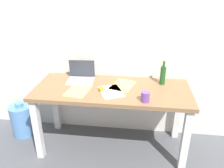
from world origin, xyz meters
TOP-DOWN VIEW (x-y plane):
  - ground_plane at (0.00, 0.00)m, footprint 8.00×8.00m
  - back_wall at (0.00, 0.39)m, footprint 5.20×0.08m
  - desk at (0.00, 0.00)m, footprint 1.61×0.66m
  - laptop_left at (-0.37, 0.16)m, footprint 0.30×0.24m
  - beer_bottle at (0.52, 0.18)m, footprint 0.06×0.06m
  - computer_mouse at (-0.10, -0.06)m, footprint 0.11×0.12m
  - coffee_mug at (0.34, -0.24)m, footprint 0.08×0.08m
  - paper_sheet_near_back at (0.10, 0.09)m, footprint 0.29×0.35m
  - paper_sheet_front_left at (-0.33, -0.09)m, footprint 0.25×0.33m
  - paper_sheet_center at (0.00, -0.07)m, footprint 0.31×0.36m
  - water_cooler_jug at (-1.13, 0.10)m, footprint 0.27×0.27m

SIDE VIEW (x-z plane):
  - ground_plane at x=0.00m, z-range 0.00..0.00m
  - water_cooler_jug at x=-1.13m, z-range -0.02..0.42m
  - desk at x=0.00m, z-range 0.26..1.00m
  - paper_sheet_near_back at x=0.10m, z-range 0.74..0.74m
  - paper_sheet_front_left at x=-0.33m, z-range 0.74..0.74m
  - paper_sheet_center at x=0.00m, z-range 0.74..0.74m
  - computer_mouse at x=-0.10m, z-range 0.74..0.77m
  - laptop_left at x=-0.37m, z-range 0.68..0.89m
  - coffee_mug at x=0.34m, z-range 0.74..0.84m
  - beer_bottle at x=0.52m, z-range 0.71..0.98m
  - back_wall at x=0.00m, z-range 0.00..2.60m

